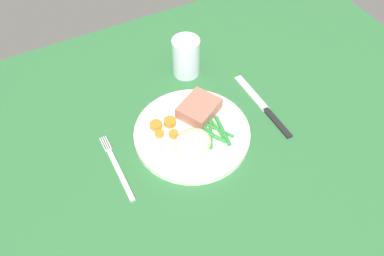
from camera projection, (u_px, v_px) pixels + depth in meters
The scene contains 9 objects.
dining_table at pixel (212, 139), 80.92cm from camera, with size 120.00×90.00×2.00cm.
dinner_plate at pixel (192, 133), 79.52cm from camera, with size 23.97×23.97×1.60cm, color white.
meat_portion at pixel (197, 109), 80.91cm from camera, with size 8.13×6.76×2.68cm, color #A86B56.
mashed_potatoes at pixel (193, 143), 74.01cm from camera, with size 7.39×6.38×4.77cm, color beige.
carrot_slices at pixel (165, 127), 78.92cm from camera, with size 5.43×6.00×1.25cm.
green_beans at pixel (214, 131), 78.52cm from camera, with size 6.32×10.31×0.85cm.
fork at pixel (117, 168), 74.97cm from camera, with size 1.44×16.60×0.40cm.
knife at pixel (263, 107), 85.02cm from camera, with size 1.70×20.50×0.64cm.
water_glass at pixel (186, 59), 89.17cm from camera, with size 6.41×6.41×9.38cm.
Camera 1 is at (-26.58, -41.51, 65.34)cm, focal length 36.02 mm.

